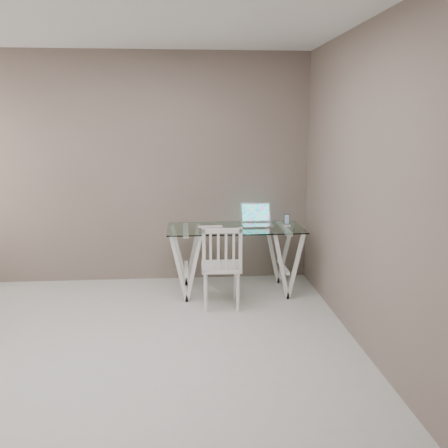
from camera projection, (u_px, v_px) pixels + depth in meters
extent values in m
plane|color=#B8B5B0|center=(123.00, 366.00, 3.95)|extent=(4.50, 4.50, 0.00)
cube|color=white|center=(107.00, 2.00, 3.40)|extent=(4.00, 4.50, 0.02)
cube|color=#716259|center=(141.00, 169.00, 5.87)|extent=(4.00, 0.02, 2.70)
cube|color=#716259|center=(15.00, 311.00, 1.48)|extent=(4.00, 0.02, 2.70)
cube|color=#716259|center=(379.00, 194.00, 3.83)|extent=(0.02, 4.50, 2.70)
cube|color=silver|center=(235.00, 228.00, 5.53)|extent=(1.50, 0.70, 0.01)
cube|color=white|center=(186.00, 262.00, 5.56)|extent=(0.24, 0.62, 0.72)
cube|color=white|center=(283.00, 260.00, 5.65)|extent=(0.24, 0.62, 0.72)
cube|color=white|center=(221.00, 267.00, 5.15)|extent=(0.41, 0.41, 0.04)
cylinder|color=white|center=(206.00, 293.00, 5.02)|extent=(0.03, 0.03, 0.41)
cylinder|color=white|center=(238.00, 292.00, 5.04)|extent=(0.03, 0.03, 0.41)
cylinder|color=white|center=(205.00, 283.00, 5.34)|extent=(0.03, 0.03, 0.41)
cylinder|color=white|center=(235.00, 282.00, 5.36)|extent=(0.03, 0.03, 0.41)
cube|color=white|center=(222.00, 250.00, 4.92)|extent=(0.40, 0.04, 0.45)
cube|color=silver|center=(258.00, 225.00, 5.62)|extent=(0.35, 0.24, 0.02)
cube|color=#19D899|center=(256.00, 212.00, 5.75)|extent=(0.35, 0.09, 0.22)
cube|color=silver|center=(210.00, 227.00, 5.55)|extent=(0.29, 0.12, 0.01)
ellipsoid|color=silver|center=(230.00, 230.00, 5.30)|extent=(0.11, 0.06, 0.03)
cube|color=white|center=(287.00, 225.00, 5.62)|extent=(0.07, 0.07, 0.02)
cube|color=black|center=(287.00, 219.00, 5.61)|extent=(0.06, 0.03, 0.12)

